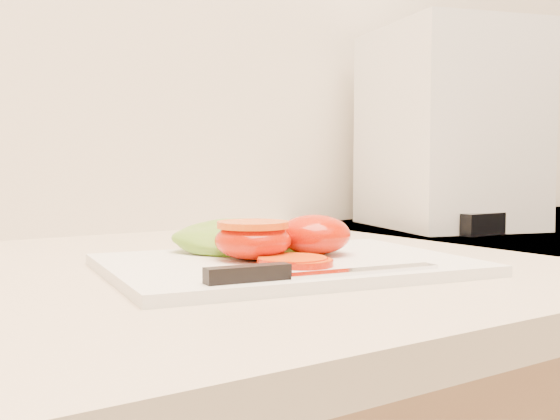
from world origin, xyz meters
TOP-DOWN VIEW (x-y plane):
  - cutting_board at (-0.12, 1.60)m, footprint 0.36×0.29m
  - tomato_half_dome at (-0.07, 1.61)m, footprint 0.07×0.07m
  - tomato_half_cut at (-0.14, 1.62)m, footprint 0.07×0.07m
  - tomato_slice_0 at (-0.13, 1.57)m, footprint 0.06×0.06m
  - tomato_slice_1 at (-0.13, 1.56)m, footprint 0.05×0.05m
  - lettuce_leaf_0 at (-0.12, 1.67)m, footprint 0.18×0.16m
  - lettuce_leaf_1 at (-0.08, 1.67)m, footprint 0.12×0.11m
  - knife at (-0.17, 1.52)m, footprint 0.20×0.05m
  - appliance at (0.33, 1.81)m, footprint 0.27×0.30m

SIDE VIEW (x-z plane):
  - cutting_board at x=-0.12m, z-range 0.93..0.94m
  - tomato_slice_1 at x=-0.13m, z-range 0.94..0.95m
  - tomato_slice_0 at x=-0.13m, z-range 0.94..0.95m
  - knife at x=-0.17m, z-range 0.94..0.95m
  - lettuce_leaf_1 at x=-0.08m, z-range 0.94..0.96m
  - lettuce_leaf_0 at x=-0.12m, z-range 0.94..0.97m
  - tomato_half_dome at x=-0.07m, z-range 0.94..0.98m
  - tomato_half_cut at x=-0.14m, z-range 0.94..0.98m
  - appliance at x=0.33m, z-range 0.93..1.23m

